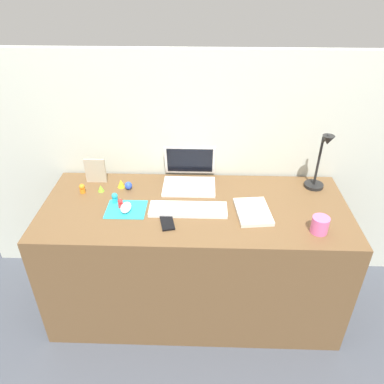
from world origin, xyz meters
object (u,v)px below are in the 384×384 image
object	(u,v)px
picture_frame	(95,171)
notebook_pad	(253,212)
keyboard	(188,209)
laptop	(189,175)
toy_figurine_blue	(128,186)
toy_figurine_yellow	(121,183)
toy_figurine_lime	(101,188)
cell_phone	(167,222)
toy_figurine_orange	(82,188)
toy_figurine_cyan	(115,198)
coffee_mug	(320,225)
toy_figurine_red	(120,203)
desk_lamp	(320,163)
mouse	(126,207)

from	to	relation	value
picture_frame	notebook_pad	bearing A→B (deg)	-18.00
notebook_pad	keyboard	bearing A→B (deg)	172.12
laptop	toy_figurine_blue	size ratio (longest dim) A/B	6.39
notebook_pad	toy_figurine_yellow	xyz separation A→B (m)	(-0.74, 0.24, 0.01)
picture_frame	toy_figurine_lime	size ratio (longest dim) A/B	3.84
keyboard	notebook_pad	world-z (taller)	same
cell_phone	toy_figurine_blue	world-z (taller)	toy_figurine_blue
toy_figurine_blue	toy_figurine_orange	bearing A→B (deg)	-169.93
laptop	toy_figurine_orange	world-z (taller)	laptop
laptop	toy_figurine_cyan	xyz separation A→B (m)	(-0.40, -0.23, -0.02)
coffee_mug	toy_figurine_cyan	bearing A→B (deg)	168.22
picture_frame	toy_figurine_cyan	size ratio (longest dim) A/B	2.45
toy_figurine_orange	toy_figurine_red	bearing A→B (deg)	-30.11
toy_figurine_red	toy_figurine_yellow	world-z (taller)	toy_figurine_red
desk_lamp	toy_figurine_cyan	size ratio (longest dim) A/B	5.94
desk_lamp	notebook_pad	distance (m)	0.48
toy_figurine_lime	toy_figurine_cyan	bearing A→B (deg)	-47.02
picture_frame	toy_figurine_red	bearing A→B (deg)	-53.70
keyboard	toy_figurine_cyan	xyz separation A→B (m)	(-0.40, 0.06, 0.02)
toy_figurine_yellow	mouse	bearing A→B (deg)	-73.17
cell_phone	picture_frame	xyz separation A→B (m)	(-0.45, 0.39, 0.07)
laptop	toy_figurine_orange	xyz separation A→B (m)	(-0.60, -0.13, -0.03)
cell_phone	coffee_mug	world-z (taller)	coffee_mug
notebook_pad	coffee_mug	bearing A→B (deg)	-31.77
desk_lamp	picture_frame	xyz separation A→B (m)	(-1.28, 0.04, -0.09)
toy_figurine_lime	picture_frame	bearing A→B (deg)	115.28
coffee_mug	laptop	bearing A→B (deg)	145.66
toy_figurine_red	toy_figurine_orange	world-z (taller)	same
toy_figurine_red	toy_figurine_orange	xyz separation A→B (m)	(-0.25, 0.14, 0.00)
mouse	desk_lamp	xyz separation A→B (m)	(1.05, 0.25, 0.15)
picture_frame	coffee_mug	world-z (taller)	picture_frame
keyboard	desk_lamp	distance (m)	0.78
toy_figurine_blue	toy_figurine_lime	distance (m)	0.16
coffee_mug	toy_figurine_blue	xyz separation A→B (m)	(-1.00, 0.36, -0.02)
mouse	toy_figurine_red	world-z (taller)	toy_figurine_red
picture_frame	laptop	bearing A→B (deg)	0.85
mouse	picture_frame	distance (m)	0.37
toy_figurine_blue	toy_figurine_yellow	bearing A→B (deg)	155.13
keyboard	toy_figurine_cyan	distance (m)	0.41
mouse	cell_phone	xyz separation A→B (m)	(0.23, -0.10, -0.02)
toy_figurine_cyan	toy_figurine_lime	world-z (taller)	toy_figurine_cyan
mouse	coffee_mug	size ratio (longest dim) A/B	1.14
keyboard	toy_figurine_orange	distance (m)	0.63
notebook_pad	toy_figurine_orange	xyz separation A→B (m)	(-0.95, 0.17, 0.02)
picture_frame	toy_figurine_blue	xyz separation A→B (m)	(0.20, -0.08, -0.05)
keyboard	picture_frame	distance (m)	0.63
keyboard	notebook_pad	xyz separation A→B (m)	(0.34, -0.01, 0.00)
keyboard	cell_phone	world-z (taller)	keyboard
laptop	toy_figurine_lime	distance (m)	0.52
notebook_pad	toy_figurine_orange	size ratio (longest dim) A/B	4.30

